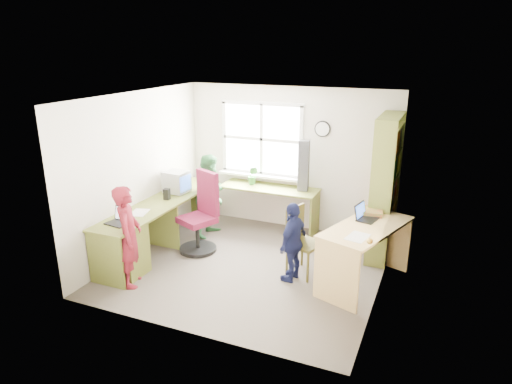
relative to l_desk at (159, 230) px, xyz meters
The scene contains 19 objects.
room 1.57m from the l_desk, 16.12° to the left, with size 3.64×3.44×2.44m.
l_desk is the anchor object (origin of this frame).
right_desk 2.93m from the l_desk, ahead, with size 1.09×1.57×0.83m.
bookshelf 3.35m from the l_desk, 26.43° to the left, with size 0.30×1.02×2.10m.
swivel_chair 0.68m from the l_desk, 53.59° to the left, with size 0.75×0.75×1.23m.
wooden_chair 2.07m from the l_desk, 11.75° to the left, with size 0.52×0.52×0.95m.
crt_monitor 1.01m from the l_desk, 104.12° to the left, with size 0.39×0.35×0.35m.
laptop_left 0.69m from the l_desk, 111.07° to the right, with size 0.33×0.29×0.21m.
laptop_right 2.92m from the l_desk, 13.24° to the left, with size 0.31×0.35×0.21m.
speaker_a 0.66m from the l_desk, 109.08° to the left, with size 0.09×0.09×0.17m.
speaker_b 1.11m from the l_desk, 98.00° to the left, with size 0.09×0.09×0.17m.
cd_tower 2.50m from the l_desk, 47.40° to the left, with size 0.18×0.17×0.83m.
game_box 3.02m from the l_desk, 17.44° to the left, with size 0.35×0.35×0.06m.
paper_a 0.39m from the l_desk, 146.55° to the right, with size 0.29×0.36×0.00m.
paper_b 2.87m from the l_desk, ahead, with size 0.29×0.36×0.00m.
potted_plant 1.95m from the l_desk, 67.00° to the left, with size 0.18×0.14×0.32m, color #2E722D.
person_red 0.79m from the l_desk, 84.73° to the right, with size 0.50×0.33×1.36m, color maroon.
person_green 1.18m from the l_desk, 76.93° to the left, with size 0.66×0.52×1.36m, color #2D7238.
person_navy 2.00m from the l_desk, ahead, with size 0.64×0.27×1.10m, color #151941.
Camera 1 is at (2.37, -5.38, 3.04)m, focal length 32.00 mm.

